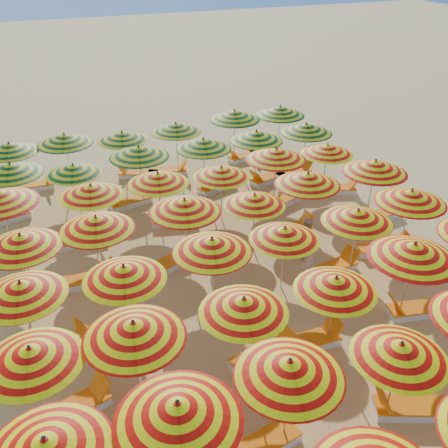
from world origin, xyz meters
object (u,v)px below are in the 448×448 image
Objects in this scene: umbrella_12 at (31,355)px; lounger_8 at (410,408)px; umbrella_44 at (122,136)px; lounger_21 at (379,216)px; umbrella_7 at (178,412)px; lounger_16 at (333,268)px; lounger_15 at (108,331)px; umbrella_42 at (10,148)px; lounger_29 at (216,186)px; umbrella_30 at (0,197)px; umbrella_33 at (221,172)px; umbrella_26 at (185,206)px; umbrella_41 at (306,128)px; lounger_34 at (169,171)px; umbrella_13 at (134,330)px; umbrella_36 at (11,169)px; lounger_19 at (170,263)px; umbrella_6 at (46,447)px; lounger_23 at (83,239)px; umbrella_18 at (21,289)px; umbrella_35 at (327,149)px; umbrella_43 at (65,139)px; umbrella_46 at (234,115)px; beachgoer_b at (307,238)px; umbrella_19 at (124,273)px; umbrella_27 at (255,200)px; lounger_11 at (264,356)px; umbrella_8 at (289,369)px; lounger_12 at (310,341)px; lounger_25 at (285,200)px; lounger_27 at (8,217)px; umbrella_23 at (411,196)px; umbrella_45 at (176,128)px; lounger_33 at (137,174)px; lounger_10 at (75,409)px; lounger_28 at (129,202)px; lounger_20 at (289,230)px; umbrella_25 at (96,223)px; lounger_32 at (34,186)px; umbrella_37 at (73,169)px; lounger_14 at (11,352)px; umbrella_47 at (280,111)px; umbrella_29 at (375,167)px; umbrella_14 at (244,305)px; umbrella_21 at (285,234)px; lounger_17 at (384,248)px; umbrella_22 at (357,216)px; lounger_36 at (266,152)px; lounger_24 at (176,220)px; umbrella_38 at (139,152)px.

lounger_8 is at bearing -21.09° from umbrella_12.
lounger_21 is at bearing -42.08° from umbrella_44.
umbrella_7 is 8.68m from lounger_16.
lounger_15 is at bearing 95.72° from umbrella_7.
umbrella_42 is 1.61× the size of lounger_29.
umbrella_30 is 7.45m from umbrella_33.
umbrella_41 is (7.17, 4.73, -0.00)m from umbrella_26.
umbrella_13 is at bearing -90.58° from lounger_34.
umbrella_36 is at bearing -20.74° from lounger_29.
lounger_19 and lounger_21 have the same top height.
umbrella_6 is 1.64× the size of lounger_23.
umbrella_35 is at bearing 22.74° from umbrella_18.
umbrella_43 is 0.82× the size of umbrella_46.
umbrella_19 is at bearing 120.70° from beachgoer_b.
umbrella_27 reaches higher than lounger_11.
umbrella_8 is 1.49× the size of lounger_12.
umbrella_12 reaches higher than lounger_25.
umbrella_35 is (11.82, 7.33, -0.03)m from umbrella_12.
umbrella_23 is at bearing -45.36° from lounger_27.
umbrella_45 reaches higher than umbrella_27.
lounger_11 and lounger_33 have the same top height.
lounger_29 is at bearing -70.64° from umbrella_45.
umbrella_26 reaches higher than lounger_19.
lounger_10 is 1.01× the size of lounger_28.
lounger_28 is (-4.85, 4.39, 0.00)m from lounger_20.
umbrella_35 is at bearing -0.06° from umbrella_30.
umbrella_25 is 1.64× the size of lounger_32.
umbrella_37 is at bearing -160.81° from umbrella_46.
umbrella_13 reaches higher than lounger_15.
umbrella_26 reaches higher than umbrella_6.
umbrella_41 is 14.66m from lounger_14.
umbrella_18 is 11.05m from lounger_33.
umbrella_47 is at bearing -125.91° from lounger_14.
umbrella_7 is at bearing -143.19° from umbrella_29.
lounger_32 is (-1.39, 12.64, -1.97)m from umbrella_13.
umbrella_41 is at bearing 52.41° from umbrella_14.
umbrella_21 is 0.84× the size of umbrella_29.
lounger_25 is at bearing 68.08° from lounger_12.
umbrella_44 is at bearing 77.51° from umbrella_19.
lounger_21 is at bearing 22.72° from umbrella_21.
umbrella_23 reaches higher than lounger_17.
umbrella_6 is 1.62× the size of lounger_21.
lounger_36 is at bearing 78.73° from umbrella_22.
umbrella_21 is 5.63m from lounger_15.
lounger_24 is (6.01, 4.89, 0.00)m from lounger_14.
umbrella_8 is 1.44× the size of lounger_28.
lounger_36 is at bearing 39.82° from umbrella_18.
lounger_14 is (-5.33, -7.10, -2.03)m from umbrella_38.
lounger_17 is at bearing -64.80° from umbrella_45.
lounger_21 is (1.32, 1.93, 0.00)m from lounger_17.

